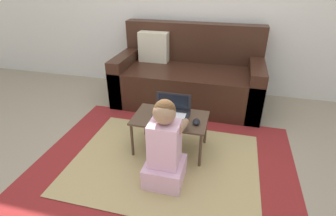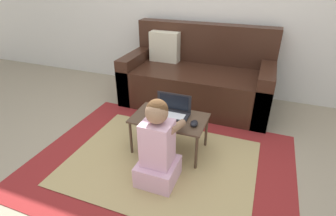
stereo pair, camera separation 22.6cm
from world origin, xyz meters
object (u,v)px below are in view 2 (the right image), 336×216
Objects in this scene: laptop_desk at (169,121)px; computer_mouse at (194,123)px; laptop at (172,112)px; couch at (197,78)px; person_seated at (158,148)px.

laptop_desk is 0.24m from computer_mouse.
laptop is (0.00, 0.04, 0.07)m from laptop_desk.
couch is at bearing 92.23° from laptop_desk.
laptop is (0.04, -1.00, 0.07)m from couch.
person_seated reaches higher than laptop.
computer_mouse is at bearing -12.46° from laptop_desk.
person_seated is at bearing -116.94° from computer_mouse.
laptop is 0.44× the size of person_seated.
laptop_desk is 6.99× the size of computer_mouse.
couch is at bearing 93.92° from person_seated.
computer_mouse is (0.23, -0.10, -0.01)m from laptop.
person_seated is (0.06, -0.39, 0.00)m from laptop_desk.
computer_mouse is at bearing -75.99° from couch.
couch is 1.04m from laptop_desk.
couch is 2.42× the size of person_seated.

